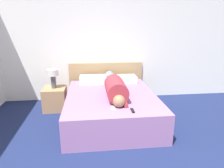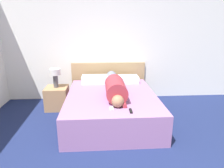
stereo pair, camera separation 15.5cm
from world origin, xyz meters
TOP-DOWN VIEW (x-y plane):
  - wall_back at (0.00, 3.57)m, footprint 6.36×0.06m
  - bed at (-0.12, 2.32)m, footprint 1.67×2.05m
  - headboard at (-0.12, 3.50)m, footprint 1.79×0.04m
  - nightstand at (-1.29, 2.94)m, footprint 0.47×0.49m
  - table_lamp at (-1.29, 2.94)m, footprint 0.23×0.23m
  - person_lying at (-0.06, 2.31)m, footprint 0.36×1.70m
  - pillow_near_headboard at (-0.45, 3.12)m, footprint 0.58×0.36m
  - pillow_second at (0.26, 3.12)m, footprint 0.55×0.36m
  - tv_remote at (0.12, 1.51)m, footprint 0.04×0.15m
  - cell_phone at (-0.16, 1.64)m, footprint 0.06×0.13m

SIDE VIEW (x-z plane):
  - nightstand at x=-1.29m, z-range 0.00..0.49m
  - bed at x=-0.12m, z-range 0.00..0.52m
  - headboard at x=-0.12m, z-range 0.00..0.90m
  - cell_phone at x=-0.16m, z-range 0.52..0.53m
  - tv_remote at x=0.12m, z-range 0.52..0.54m
  - pillow_second at x=0.26m, z-range 0.52..0.66m
  - pillow_near_headboard at x=-0.45m, z-range 0.52..0.67m
  - person_lying at x=-0.06m, z-range 0.49..0.85m
  - table_lamp at x=-1.29m, z-range 0.57..0.97m
  - wall_back at x=0.00m, z-range 0.00..2.60m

